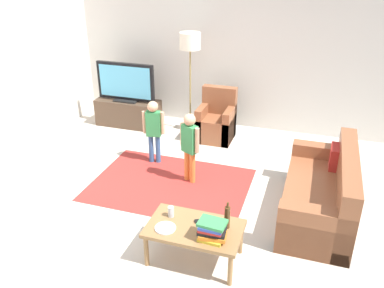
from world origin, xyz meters
The scene contains 16 objects.
ground centered at (0.00, 0.00, 0.00)m, with size 7.80×7.80×0.00m, color beige.
wall_back centered at (0.00, 3.00, 1.35)m, with size 6.00×0.12×2.70m, color silver.
area_rug centered at (-0.30, 0.51, 0.00)m, with size 2.20×1.60×0.01m, color #9E2D28.
tv_stand centered at (-1.82, 2.30, 0.24)m, with size 1.20×0.44×0.50m.
tv centered at (-1.82, 2.28, 0.85)m, with size 1.10×0.28×0.71m.
couch centered at (1.78, 0.43, 0.29)m, with size 0.80×1.80×0.86m.
armchair centered at (-0.09, 2.26, 0.30)m, with size 0.60×0.60×0.90m.
floor_lamp centered at (-0.64, 2.45, 1.54)m, with size 0.36×0.36×1.78m.
child_near_tv centered at (-0.77, 1.09, 0.61)m, with size 0.33×0.16×1.01m.
child_center centered at (-0.07, 0.71, 0.63)m, with size 0.32×0.21×1.04m.
coffee_table centered at (0.50, -0.83, 0.37)m, with size 1.00×0.60×0.42m.
book_stack centered at (0.72, -0.96, 0.52)m, with size 0.30×0.23×0.21m.
bottle centered at (0.82, -0.73, 0.55)m, with size 0.06×0.06×0.31m.
tv_remote centered at (0.55, -0.71, 0.43)m, with size 0.17×0.05×0.02m, color black.
soda_can centered at (0.20, -0.73, 0.48)m, with size 0.07×0.07×0.12m, color silver.
plate centered at (0.22, -0.95, 0.43)m, with size 0.22×0.22×0.02m.
Camera 1 is at (1.53, -4.07, 3.03)m, focal length 37.67 mm.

